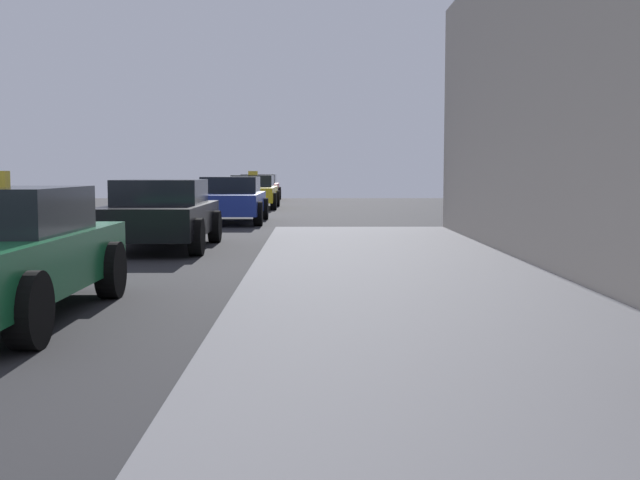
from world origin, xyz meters
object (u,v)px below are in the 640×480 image
object	(u,v)px
car_black	(160,214)
car_red	(259,187)
car_yellow	(253,191)
car_blue	(231,199)

from	to	relation	value
car_black	car_red	world-z (taller)	same
car_yellow	car_red	world-z (taller)	car_yellow
car_black	car_blue	bearing A→B (deg)	-94.24
car_black	car_red	distance (m)	24.26
car_black	car_yellow	xyz separation A→B (m)	(0.53, 16.27, 0.00)
car_black	car_blue	distance (m)	7.53
car_yellow	car_black	bearing A→B (deg)	88.13
car_yellow	car_red	bearing A→B (deg)	-87.91
car_black	car_yellow	distance (m)	16.28
car_red	car_black	bearing A→B (deg)	89.43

